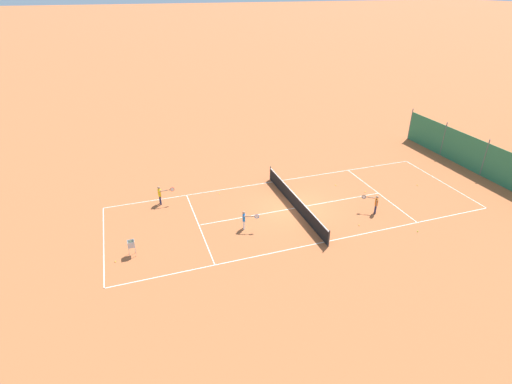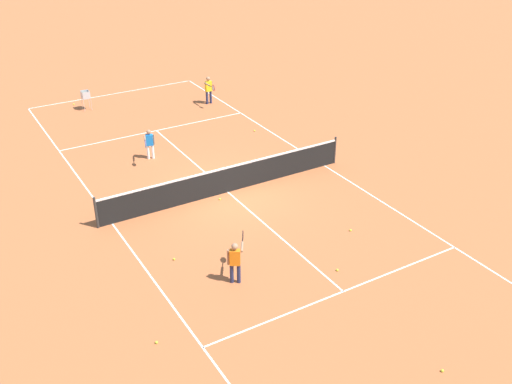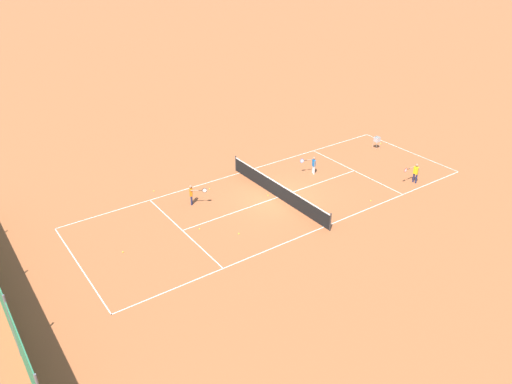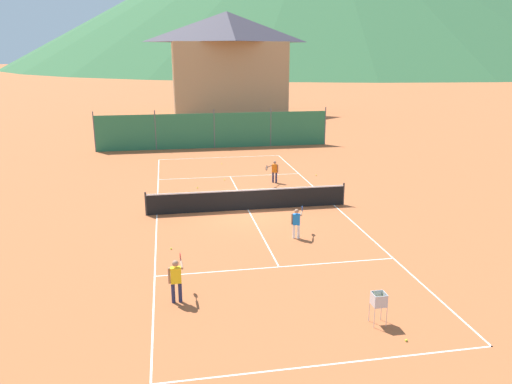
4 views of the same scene
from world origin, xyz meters
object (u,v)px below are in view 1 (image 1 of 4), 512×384
Objects in this scene: tennis_ball_by_net_right at (417,185)px; ball_hopper at (131,245)px; tennis_ball_alley_left at (418,231)px; tennis_ball_alley_right at (219,194)px; tennis_ball_far_corner at (359,225)px; tennis_ball_near_corner at (336,185)px; tennis_net at (295,201)px; tennis_ball_by_net_left at (365,192)px; player_near_baseline at (376,203)px; player_far_service at (160,194)px; tennis_ball_service_box at (115,262)px; player_far_baseline at (245,219)px; tennis_ball_mid_court at (303,210)px.

ball_hopper reaches higher than tennis_ball_by_net_right.
tennis_ball_by_net_right is (-5.08, 4.05, 0.00)m from tennis_ball_alley_left.
tennis_ball_alley_right is at bearing -130.60° from tennis_ball_alley_left.
tennis_ball_by_net_right is (-3.35, 6.97, 0.00)m from tennis_ball_far_corner.
tennis_ball_near_corner is 1.00× the size of tennis_ball_far_corner.
tennis_net is at bearing -139.05° from tennis_ball_far_corner.
tennis_ball_by_net_left is 1.00× the size of tennis_ball_by_net_right.
tennis_ball_alley_left and tennis_ball_near_corner have the same top height.
player_near_baseline reaches higher than tennis_ball_by_net_left.
tennis_ball_alley_left is (8.39, 13.94, -0.73)m from player_far_service.
tennis_net reaches higher than tennis_ball_service_box.
player_far_baseline is 0.96× the size of player_near_baseline.
tennis_ball_alley_left is (4.47, 5.37, 0.00)m from tennis_ball_mid_court.
player_far_service reaches higher than tennis_ball_service_box.
player_far_service reaches higher than tennis_ball_mid_court.
tennis_ball_service_box is 1.00× the size of tennis_ball_far_corner.
tennis_net is at bearing 108.21° from player_far_baseline.
player_far_service is 19.76× the size of tennis_ball_mid_court.
tennis_ball_mid_court and tennis_ball_by_net_left have the same top height.
tennis_ball_alley_left is (3.70, 9.58, -0.66)m from player_far_baseline.
tennis_net is 139.09× the size of tennis_ball_alley_right.
tennis_ball_alley_right is at bearing 128.57° from tennis_ball_service_box.
tennis_ball_alley_left is at bearing 68.89° from player_far_baseline.
tennis_ball_alley_right is (-0.12, 4.01, -0.73)m from player_far_service.
tennis_ball_alley_right is 1.00× the size of tennis_ball_service_box.
tennis_ball_near_corner is (1.50, 8.34, 0.00)m from tennis_ball_alley_right.
player_far_baseline is (1.27, -3.85, 0.19)m from tennis_net.
tennis_net is 7.04× the size of player_far_service.
tennis_ball_service_box and tennis_ball_near_corner have the same top height.
tennis_ball_by_net_left is (3.12, 9.79, 0.00)m from tennis_ball_alley_right.
tennis_ball_mid_court and tennis_ball_by_net_right have the same top height.
tennis_ball_service_box is at bearing -81.99° from tennis_ball_mid_court.
tennis_ball_near_corner is (-2.53, 3.78, 0.00)m from tennis_ball_mid_court.
player_near_baseline is 18.71× the size of tennis_ball_alley_left.
tennis_ball_mid_court is (3.92, 8.57, -0.73)m from player_far_service.
tennis_ball_mid_court is at bearing 48.46° from tennis_ball_alley_right.
tennis_ball_near_corner is 5.96m from tennis_ball_by_net_right.
player_far_service is at bearing -121.16° from tennis_ball_far_corner.
player_far_service is (-3.43, -8.21, 0.26)m from tennis_net.
tennis_ball_mid_court is 5.31m from tennis_ball_by_net_left.
player_far_baseline reaches higher than tennis_ball_by_net_left.
player_near_baseline reaches higher than tennis_ball_mid_court.
tennis_ball_far_corner is 0.07× the size of ball_hopper.
player_far_baseline is 4.33m from tennis_ball_mid_court.
ball_hopper is (-1.46, -13.21, 0.62)m from tennis_ball_far_corner.
player_far_baseline is 8.47m from player_near_baseline.
tennis_ball_by_net_right is at bearing 95.34° from ball_hopper.
player_far_baseline is 17.97× the size of tennis_ball_by_net_left.
tennis_ball_alley_left is (8.51, 9.93, 0.00)m from tennis_ball_alley_right.
tennis_ball_mid_court is at bearing -129.78° from tennis_ball_alley_left.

